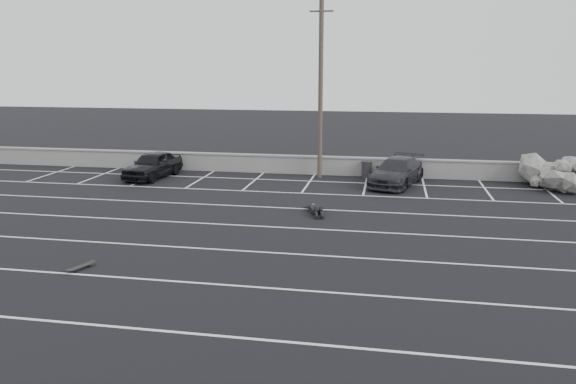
% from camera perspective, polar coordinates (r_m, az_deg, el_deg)
% --- Properties ---
extents(ground, '(120.00, 120.00, 0.00)m').
position_cam_1_polar(ground, '(19.16, -5.90, -5.90)').
color(ground, black).
rests_on(ground, ground).
extents(seawall, '(50.00, 0.45, 1.06)m').
position_cam_1_polar(seawall, '(32.31, 1.02, 2.83)').
color(seawall, gray).
rests_on(seawall, ground).
extents(stall_lines, '(36.00, 20.05, 0.01)m').
position_cam_1_polar(stall_lines, '(23.25, -3.07, -2.49)').
color(stall_lines, silver).
rests_on(stall_lines, ground).
extents(car_left, '(2.32, 4.50, 1.46)m').
position_cam_1_polar(car_left, '(31.98, -13.57, 2.71)').
color(car_left, black).
rests_on(car_left, ground).
extents(car_right, '(3.32, 5.19, 1.40)m').
position_cam_1_polar(car_right, '(29.77, 10.98, 2.04)').
color(car_right, '#232329').
rests_on(car_right, ground).
extents(utility_pole, '(1.27, 0.25, 9.52)m').
position_cam_1_polar(utility_pole, '(30.87, 3.33, 10.33)').
color(utility_pole, '#4C4238').
rests_on(utility_pole, ground).
extents(trash_bin, '(0.78, 0.78, 0.91)m').
position_cam_1_polar(trash_bin, '(31.54, 8.01, 2.31)').
color(trash_bin, '#2A2A2D').
rests_on(trash_bin, ground).
extents(riprap_pile, '(5.62, 4.17, 1.54)m').
position_cam_1_polar(riprap_pile, '(31.87, 26.74, 1.37)').
color(riprap_pile, gray).
rests_on(riprap_pile, ground).
extents(person, '(2.19, 2.84, 0.47)m').
position_cam_1_polar(person, '(23.91, 2.79, -1.49)').
color(person, black).
rests_on(person, ground).
extents(skateboard, '(0.49, 0.84, 0.10)m').
position_cam_1_polar(skateboard, '(18.46, -20.33, -7.14)').
color(skateboard, black).
rests_on(skateboard, ground).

